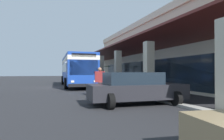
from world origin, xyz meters
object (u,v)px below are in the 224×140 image
object	(u,v)px
transit_bus	(76,69)
parked_sedan_charcoal	(135,88)
potted_palm	(103,79)
pedestrian	(100,80)

from	to	relation	value
transit_bus	parked_sedan_charcoal	xyz separation A→B (m)	(12.68, 0.85, -1.10)
transit_bus	potted_palm	xyz separation A→B (m)	(-3.69, 4.06, -1.23)
pedestrian	potted_palm	bearing A→B (deg)	162.96
parked_sedan_charcoal	potted_palm	world-z (taller)	potted_palm
pedestrian	potted_palm	world-z (taller)	potted_palm
parked_sedan_charcoal	potted_palm	distance (m)	16.68
parked_sedan_charcoal	pedestrian	size ratio (longest dim) A/B	2.54
parked_sedan_charcoal	transit_bus	bearing A→B (deg)	-176.16
parked_sedan_charcoal	pedestrian	xyz separation A→B (m)	(-3.05, -0.88, 0.25)
transit_bus	potted_palm	size ratio (longest dim) A/B	4.79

